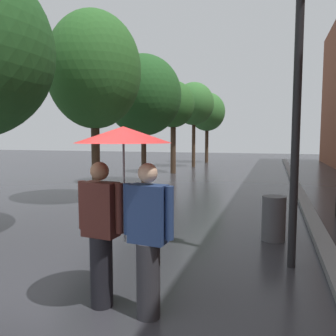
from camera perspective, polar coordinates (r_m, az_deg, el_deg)
name	(u,v)px	position (r m, az deg, el deg)	size (l,w,h in m)	color
kerb_strip	(299,191)	(12.67, 21.66, -3.71)	(0.30, 36.00, 0.12)	slate
street_tree_1	(94,71)	(10.16, -12.64, 16.03)	(2.71, 2.71, 5.57)	#473323
street_tree_2	(143,96)	(13.83, -4.27, 12.35)	(3.10, 3.10, 5.31)	#473323
street_tree_3	(173,105)	(18.17, 0.91, 10.82)	(2.29, 2.29, 5.01)	#473323
street_tree_4	(194,104)	(22.16, 4.48, 10.93)	(2.63, 2.63, 5.57)	#473323
street_tree_5	(207,112)	(26.09, 6.75, 9.56)	(2.78, 2.78, 5.43)	#473323
couple_under_umbrella	(124,193)	(3.67, -7.67, -4.21)	(1.19, 1.06, 2.08)	black
street_lamp_post	(297,99)	(5.23, 21.36, 11.01)	(0.24, 0.24, 4.30)	black
litter_bin	(274,218)	(6.67, 17.76, -8.25)	(0.44, 0.44, 0.85)	#4C4C51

